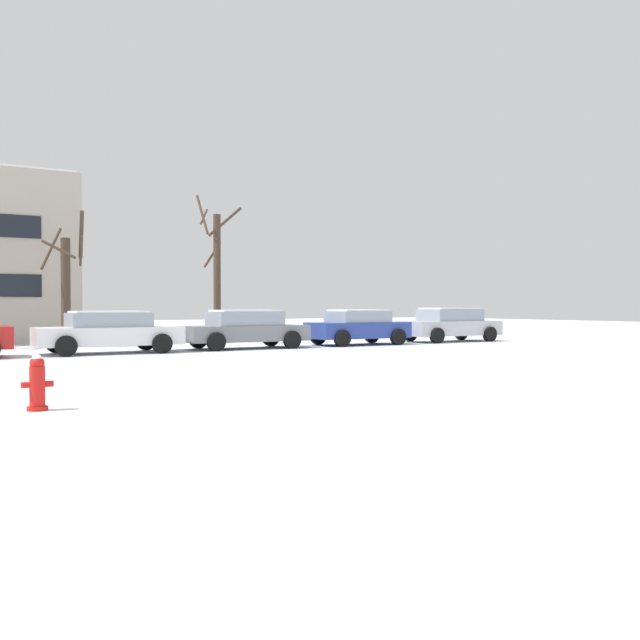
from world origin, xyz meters
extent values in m
cylinder|color=red|center=(0.76, -2.26, 0.03)|extent=(0.30, 0.30, 0.06)
cylinder|color=red|center=(0.76, -2.26, 0.35)|extent=(0.22, 0.22, 0.58)
sphere|color=red|center=(0.76, -2.26, 0.69)|extent=(0.21, 0.21, 0.21)
cylinder|color=red|center=(0.60, -2.26, 0.38)|extent=(0.12, 0.09, 0.09)
cylinder|color=red|center=(0.92, -2.26, 0.38)|extent=(0.12, 0.09, 0.09)
sphere|color=white|center=(0.76, -2.26, 0.74)|extent=(0.15, 0.15, 0.15)
cube|color=white|center=(4.69, 9.57, 0.56)|extent=(4.55, 1.95, 0.58)
cube|color=#8C99A8|center=(4.69, 9.57, 1.08)|extent=(2.52, 1.76, 0.45)
cube|color=white|center=(4.69, 9.57, 1.34)|extent=(2.29, 1.63, 0.06)
cylinder|color=black|center=(6.18, 10.49, 0.32)|extent=(0.64, 0.23, 0.64)
cylinder|color=black|center=(6.14, 8.59, 0.32)|extent=(0.64, 0.23, 0.64)
cylinder|color=black|center=(3.25, 10.55, 0.32)|extent=(0.64, 0.23, 0.64)
cylinder|color=black|center=(3.21, 8.65, 0.32)|extent=(0.64, 0.23, 0.64)
cube|color=slate|center=(9.50, 9.57, 0.55)|extent=(4.46, 1.82, 0.56)
cube|color=#8C99A8|center=(9.50, 9.57, 1.08)|extent=(2.47, 1.64, 0.50)
cube|color=white|center=(9.50, 9.57, 1.36)|extent=(2.24, 1.51, 0.06)
cylinder|color=black|center=(10.96, 10.42, 0.32)|extent=(0.64, 0.23, 0.64)
cylinder|color=black|center=(10.92, 8.66, 0.32)|extent=(0.64, 0.23, 0.64)
cylinder|color=black|center=(8.08, 10.48, 0.32)|extent=(0.64, 0.23, 0.64)
cylinder|color=black|center=(8.05, 8.72, 0.32)|extent=(0.64, 0.23, 0.64)
cube|color=#283D93|center=(14.31, 9.49, 0.58)|extent=(3.96, 1.88, 0.62)
cube|color=#8C99A8|center=(14.31, 9.49, 1.11)|extent=(2.19, 1.70, 0.44)
cube|color=white|center=(14.31, 9.49, 1.36)|extent=(1.99, 1.57, 0.06)
cylinder|color=black|center=(15.61, 10.38, 0.32)|extent=(0.64, 0.23, 0.64)
cylinder|color=black|center=(15.57, 8.55, 0.32)|extent=(0.64, 0.23, 0.64)
cylinder|color=black|center=(13.06, 10.44, 0.32)|extent=(0.64, 0.23, 0.64)
cylinder|color=black|center=(13.02, 8.60, 0.32)|extent=(0.64, 0.23, 0.64)
cube|color=silver|center=(19.12, 9.56, 0.58)|extent=(4.46, 1.87, 0.62)
cube|color=#8C99A8|center=(19.12, 9.56, 1.14)|extent=(2.47, 1.69, 0.50)
cube|color=white|center=(19.12, 9.56, 1.42)|extent=(2.24, 1.56, 0.06)
cylinder|color=black|center=(20.58, 10.44, 0.32)|extent=(0.64, 0.23, 0.64)
cylinder|color=black|center=(20.54, 8.62, 0.32)|extent=(0.64, 0.23, 0.64)
cylinder|color=black|center=(17.71, 10.50, 0.32)|extent=(0.64, 0.23, 0.64)
cylinder|color=black|center=(17.67, 8.68, 0.32)|extent=(0.64, 0.23, 0.64)
cylinder|color=#423326|center=(9.93, 13.20, 2.62)|extent=(0.30, 0.30, 5.24)
cylinder|color=#423326|center=(10.48, 13.68, 5.02)|extent=(1.10, 1.22, 1.19)
cylinder|color=#423326|center=(9.31, 13.22, 5.20)|extent=(0.14, 1.32, 1.72)
cylinder|color=#423326|center=(9.88, 13.56, 3.64)|extent=(0.81, 0.21, 1.10)
cylinder|color=#423326|center=(9.49, 13.50, 5.15)|extent=(0.70, 0.96, 0.78)
cylinder|color=#423326|center=(4.15, 13.68, 2.02)|extent=(0.34, 0.34, 4.03)
cylinder|color=#423326|center=(4.70, 13.60, 3.57)|extent=(0.25, 1.16, 1.07)
cylinder|color=#423326|center=(3.83, 13.17, 3.57)|extent=(1.11, 0.76, 0.71)
cylinder|color=#423326|center=(3.73, 14.10, 3.66)|extent=(0.96, 0.98, 1.66)
cylinder|color=#423326|center=(4.70, 13.60, 4.16)|extent=(0.33, 1.25, 1.72)
camera|label=1|loc=(-0.84, -12.98, 1.52)|focal=38.75mm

